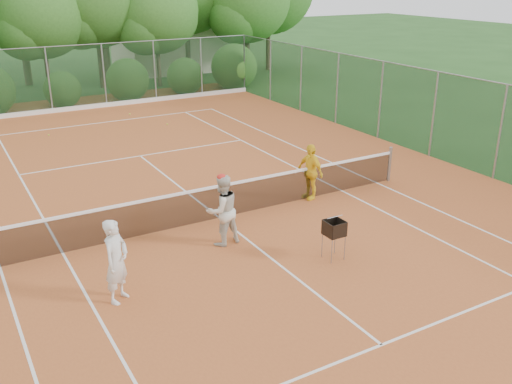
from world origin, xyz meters
TOP-DOWN VIEW (x-y plane):
  - ground at (0.00, 0.00)m, footprint 120.00×120.00m
  - clay_court at (0.00, 0.00)m, footprint 18.00×36.00m
  - club_building at (9.00, 24.00)m, footprint 8.00×5.00m
  - tennis_net at (0.00, 0.00)m, footprint 11.97×0.10m
  - player_white at (-3.56, -2.63)m, footprint 0.76×0.73m
  - player_center_grp at (-0.61, -1.38)m, footprint 0.93×0.76m
  - player_yellow at (2.92, 0.03)m, footprint 0.53×1.00m
  - ball_hopper at (1.24, -3.33)m, footprint 0.41×0.41m
  - stray_ball_a at (1.69, 12.72)m, footprint 0.07×0.07m
  - stray_ball_b at (-2.30, 10.82)m, footprint 0.07×0.07m
  - stray_ball_c at (2.49, 10.08)m, footprint 0.07×0.07m
  - court_markings at (0.00, 0.00)m, footprint 11.03×23.83m
  - fence_back at (0.00, 15.00)m, footprint 18.07×0.07m
  - fence_right at (9.00, -1.50)m, footprint 0.07×33.07m

SIDE VIEW (x-z plane):
  - ground at x=0.00m, z-range 0.00..0.00m
  - clay_court at x=0.00m, z-range 0.00..0.02m
  - court_markings at x=0.00m, z-range 0.02..0.03m
  - stray_ball_a at x=1.69m, z-range 0.02..0.09m
  - stray_ball_b at x=-2.30m, z-range 0.02..0.09m
  - stray_ball_c at x=2.49m, z-range 0.02..0.09m
  - tennis_net at x=0.00m, z-range -0.02..1.08m
  - ball_hopper at x=1.24m, z-range 0.30..1.24m
  - player_yellow at x=2.92m, z-range 0.02..1.65m
  - player_white at x=-3.56m, z-range 0.02..1.77m
  - player_center_grp at x=-0.61m, z-range 0.01..1.80m
  - club_building at x=9.00m, z-range 0.00..3.00m
  - fence_back at x=0.00m, z-range 0.02..3.02m
  - fence_right at x=9.00m, z-range 0.02..3.02m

